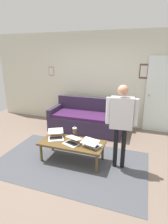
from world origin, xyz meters
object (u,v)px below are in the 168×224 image
coffee_table (72,144)px  laptop_center (56,136)px  couch (87,120)px  french_press (75,133)px  laptop_left (91,144)px  interior_door (161,95)px  laptop_right (72,142)px  person_standing (121,117)px

coffee_table → laptop_center: (0.39, -0.07, 0.09)m
couch → coffee_table: couch is taller
coffee_table → french_press: (0.02, -0.19, 0.16)m
coffee_table → couch: bearing=-82.5°
laptop_left → french_press: 0.48m
couch → laptop_left: 1.74m
interior_door → laptop_left: 2.59m
laptop_right → french_press: french_press is taller
interior_door → couch: (1.90, 0.56, -0.72)m
interior_door → french_press: 2.65m
laptop_left → laptop_right: (0.38, 0.04, -0.00)m
coffee_table → laptop_left: laptop_left is taller
laptop_center → person_standing: 1.43m
coffee_table → laptop_center: 0.40m
couch → coffee_table: 1.61m
laptop_right → coffee_table: bearing=-63.3°
interior_door → laptop_left: (1.28, 2.18, -0.58)m
laptop_left → laptop_center: size_ratio=0.84×
interior_door → laptop_center: (2.08, 2.09, -0.57)m
laptop_right → french_press: 0.26m
couch → laptop_right: bearing=98.2°
person_standing → laptop_center: bearing=0.6°
couch → laptop_right: couch is taller
laptop_left → laptop_right: size_ratio=1.04×
laptop_center → couch: bearing=-96.6°
laptop_left → person_standing: 0.77m
interior_door → french_press: size_ratio=7.88×
laptop_left → person_standing: size_ratio=0.25×
laptop_left → laptop_right: 0.38m
french_press → laptop_left: bearing=153.5°
couch → laptop_center: couch is taller
interior_door → person_standing: bearing=69.7°
interior_door → couch: size_ratio=1.01×
coffee_table → person_standing: 1.13m
coffee_table → laptop_right: (-0.03, 0.06, 0.08)m
laptop_center → french_press: size_ratio=1.81×
interior_door → person_standing: 2.22m
laptop_left → laptop_right: bearing=5.2°
coffee_table → laptop_center: laptop_center is taller
coffee_table → laptop_left: bearing=177.1°
couch → laptop_center: (0.18, 1.53, 0.15)m
laptop_center → person_standing: person_standing is taller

